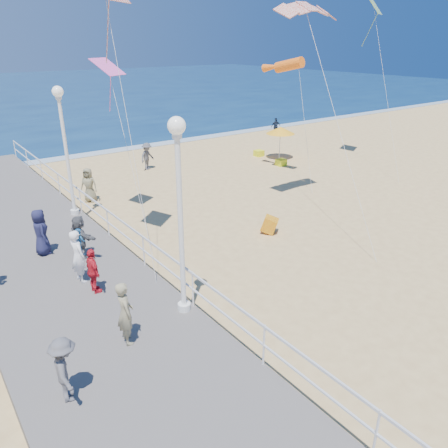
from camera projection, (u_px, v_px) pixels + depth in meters
ground at (315, 267)px, 15.26m from camera, size 160.00×160.00×0.00m
surf_line at (96, 153)px, 30.46m from camera, size 160.00×1.20×0.04m
boardwalk at (112, 345)px, 11.09m from camera, size 5.00×44.00×0.40m
railing at (193, 280)px, 12.02m from camera, size 0.05×42.00×0.55m
lamp_post_mid at (180, 200)px, 10.92m from camera, size 0.44×0.44×5.32m
lamp_post_far at (64, 139)px, 17.59m from camera, size 0.44×0.44×5.32m
woman_holding_toddler at (78, 256)px, 13.32m from camera, size 0.52×0.69×1.71m
toddler_held at (79, 241)px, 13.35m from camera, size 0.38×0.46×0.84m
spectator_2 at (65, 370)px, 8.90m from camera, size 0.69×1.03×1.49m
spectator_3 at (93, 271)px, 12.77m from camera, size 0.36×0.83×1.41m
spectator_4 at (41, 232)px, 15.07m from camera, size 0.56×0.83×1.65m
spectator_5 at (80, 237)px, 14.89m from camera, size 0.70×1.46×1.51m
spectator_6 at (125, 313)px, 10.59m from camera, size 0.48×0.66×1.67m
beach_walker_a at (147, 156)px, 26.47m from camera, size 1.22×0.99×1.64m
beach_walker_b at (276, 126)px, 36.12m from camera, size 0.90×0.56×1.43m
beach_walker_c at (89, 185)px, 21.18m from camera, size 0.96×0.95×1.68m
box_kite at (269, 226)px, 17.88m from camera, size 0.88×0.90×0.74m
beach_umbrella at (280, 130)px, 28.37m from camera, size 1.90×1.90×2.14m
beach_chair_left at (281, 162)px, 27.54m from camera, size 0.55×0.55×0.40m
beach_chair_right at (259, 153)px, 29.78m from camera, size 0.55×0.55×0.40m
kite_parafoil at (308, 6)px, 17.57m from camera, size 3.00×0.94×0.65m
kite_windsock at (289, 65)px, 22.91m from camera, size 1.03×2.80×1.11m
kite_diamond_pink at (108, 67)px, 17.05m from camera, size 1.44×1.38×0.64m
kite_diamond_multi at (373, 3)px, 25.14m from camera, size 1.80×1.56×1.21m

